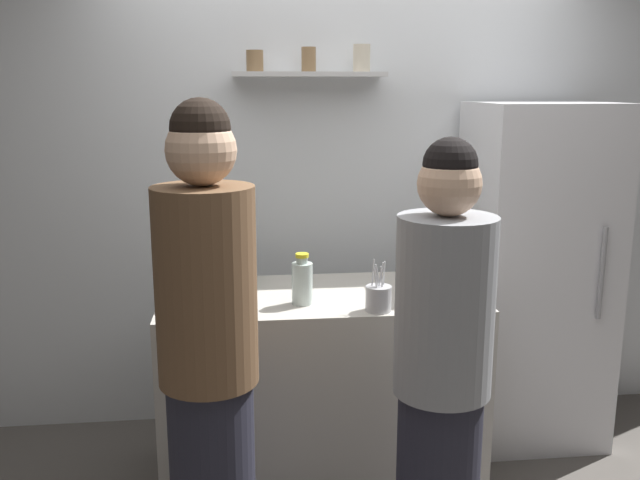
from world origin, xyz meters
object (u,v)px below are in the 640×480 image
Objects in this scene: water_bottle_plastic at (302,282)px; person_brown_jacket at (209,365)px; wine_bottle_amber_glass at (443,261)px; wine_bottle_green_glass at (247,259)px; refrigerator at (535,274)px; utensil_holder at (379,298)px; person_grey_hoodie at (442,380)px; baking_pan at (201,298)px.

water_bottle_plastic is 0.73m from person_brown_jacket.
water_bottle_plastic is at bearing -161.14° from wine_bottle_amber_glass.
person_brown_jacket is at bearing -98.11° from wine_bottle_green_glass.
water_bottle_plastic is at bearing -159.08° from refrigerator.
wine_bottle_green_glass is at bearing 136.17° from utensil_holder.
utensil_holder is 0.84m from person_brown_jacket.
refrigerator is 1.05× the size of person_grey_hoodie.
wine_bottle_amber_glass reaches higher than water_bottle_plastic.
utensil_holder is 0.13× the size of person_grey_hoodie.
baking_pan is at bearing -121.75° from wine_bottle_green_glass.
utensil_holder is 0.73× the size of wine_bottle_amber_glass.
refrigerator reaches higher than wine_bottle_green_glass.
water_bottle_plastic is (0.23, -0.39, -0.01)m from wine_bottle_green_glass.
person_brown_jacket is (-0.14, -1.00, -0.12)m from wine_bottle_green_glass.
person_brown_jacket is at bearing -84.90° from baking_pan.
person_brown_jacket is (0.06, -0.67, -0.04)m from baking_pan.
refrigerator is at bearing 23.35° from wine_bottle_amber_glass.
person_brown_jacket is at bearing -121.41° from water_bottle_plastic.
wine_bottle_amber_glass is 1.37m from person_brown_jacket.
water_bottle_plastic is (-0.69, -0.24, -0.02)m from wine_bottle_amber_glass.
baking_pan is 1.13m from person_grey_hoodie.
wine_bottle_green_glass is (-1.49, -0.10, 0.15)m from refrigerator.
wine_bottle_green_glass is at bearing 99.13° from person_brown_jacket.
person_grey_hoodie reaches higher than utensil_holder.
wine_bottle_green_glass is at bearing -103.81° from person_grey_hoodie.
person_grey_hoodie is 0.81m from person_brown_jacket.
water_bottle_plastic reaches higher than utensil_holder.
person_grey_hoodie is (-0.26, -0.90, -0.20)m from wine_bottle_amber_glass.
person_grey_hoodie reaches higher than water_bottle_plastic.
person_grey_hoodie is at bearing -106.17° from wine_bottle_amber_glass.
water_bottle_plastic is (-0.31, 0.13, 0.04)m from utensil_holder.
person_brown_jacket is (-0.38, -0.61, -0.11)m from water_bottle_plastic.
wine_bottle_green_glass is 1.26m from person_grey_hoodie.
refrigerator is at bearing 32.88° from utensil_holder.
person_brown_jacket reaches higher than wine_bottle_green_glass.
utensil_holder is 0.34m from water_bottle_plastic.
wine_bottle_green_glass is at bearing -176.35° from refrigerator.
wine_bottle_amber_glass reaches higher than baking_pan.
wine_bottle_green_glass is 0.45m from water_bottle_plastic.
wine_bottle_amber_glass is at bearing -152.28° from person_grey_hoodie.
water_bottle_plastic is 0.12× the size of person_brown_jacket.
wine_bottle_amber_glass is at bearing 8.96° from baking_pan.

